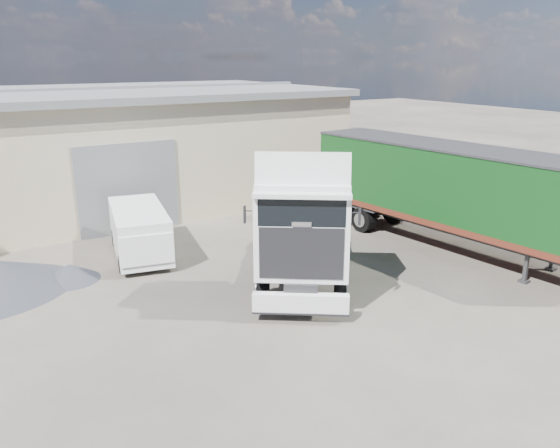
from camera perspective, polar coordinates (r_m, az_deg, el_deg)
ground at (r=15.12m, az=3.65°, el=-9.55°), size 120.00×120.00×0.00m
brick_boundary_wall at (r=26.36m, az=16.83°, el=4.24°), size 0.35×26.00×2.50m
tractor_unit at (r=16.04m, az=2.40°, el=-0.72°), size 5.79×6.77×4.45m
box_trailer at (r=20.65m, az=17.08°, el=3.82°), size 3.67×11.56×3.78m
panel_van at (r=19.62m, az=-14.41°, el=-0.92°), size 2.50×4.47×1.72m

